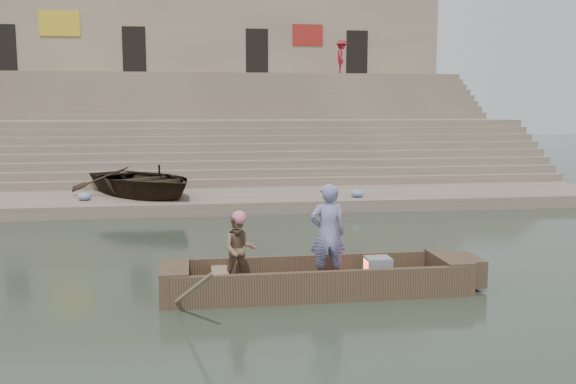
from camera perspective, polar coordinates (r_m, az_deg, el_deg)
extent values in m
plane|color=#242F23|center=(13.97, -13.40, -6.57)|extent=(120.00, 120.00, 0.00)
cube|color=gray|center=(21.76, -11.66, -0.90)|extent=(32.00, 4.00, 0.40)
cube|color=gray|center=(29.09, -10.93, 3.62)|extent=(32.00, 3.00, 2.80)
cube|color=gray|center=(36.02, -10.52, 6.29)|extent=(32.00, 3.00, 5.20)
cube|color=gray|center=(23.97, -11.38, 0.24)|extent=(32.00, 0.50, 0.70)
cube|color=gray|center=(24.44, -11.33, 0.74)|extent=(32.00, 0.50, 1.00)
cube|color=gray|center=(24.92, -11.29, 1.22)|extent=(32.00, 0.50, 1.30)
cube|color=gray|center=(25.40, -11.24, 1.68)|extent=(32.00, 0.50, 1.60)
cube|color=gray|center=(25.89, -11.20, 2.13)|extent=(32.00, 0.50, 1.90)
cube|color=gray|center=(26.37, -11.16, 2.55)|extent=(32.00, 0.50, 2.20)
cube|color=gray|center=(26.86, -11.12, 2.97)|extent=(32.00, 0.50, 2.50)
cube|color=gray|center=(27.34, -11.08, 3.36)|extent=(32.00, 0.50, 2.80)
cube|color=gray|center=(30.82, -10.81, 4.12)|extent=(32.00, 0.50, 3.10)
cube|color=gray|center=(31.31, -10.78, 4.45)|extent=(32.00, 0.50, 3.40)
cube|color=gray|center=(31.80, -10.75, 4.77)|extent=(32.00, 0.50, 3.70)
cube|color=gray|center=(32.30, -10.72, 5.08)|extent=(32.00, 0.50, 4.00)
cube|color=gray|center=(32.79, -10.70, 5.38)|extent=(32.00, 0.50, 4.30)
cube|color=gray|center=(33.28, -10.67, 5.67)|extent=(32.00, 0.50, 4.60)
cube|color=gray|center=(33.78, -10.65, 5.95)|extent=(32.00, 0.50, 4.90)
cube|color=gray|center=(34.27, -10.62, 6.23)|extent=(32.00, 0.50, 5.20)
cube|color=tan|center=(40.07, -10.43, 10.71)|extent=(32.00, 5.00, 11.20)
cube|color=black|center=(39.05, -24.20, 11.73)|extent=(1.30, 0.18, 2.60)
cube|color=black|center=(37.82, -13.69, 12.33)|extent=(1.30, 0.18, 2.60)
cube|color=black|center=(37.87, -2.83, 12.53)|extent=(1.30, 0.18, 2.60)
cube|color=black|center=(38.92, 6.21, 12.36)|extent=(1.30, 0.18, 2.60)
cube|color=gold|center=(38.44, -19.90, 14.12)|extent=(2.20, 0.10, 1.40)
cube|color=maroon|center=(38.31, 1.78, 13.98)|extent=(1.80, 0.10, 1.20)
cube|color=brown|center=(11.75, 2.55, -8.52)|extent=(5.00, 1.30, 0.22)
cube|color=brown|center=(11.12, 3.17, -8.55)|extent=(5.20, 0.12, 0.56)
cube|color=brown|center=(12.29, 2.00, -6.96)|extent=(5.20, 0.12, 0.56)
cube|color=brown|center=(11.50, -10.14, -8.01)|extent=(0.50, 1.30, 0.60)
cube|color=brown|center=(12.43, 14.26, -6.94)|extent=(0.50, 1.30, 0.60)
cube|color=brown|center=(12.58, 15.95, -6.73)|extent=(0.35, 0.90, 0.50)
cube|color=#937A5B|center=(11.48, -6.12, -7.45)|extent=(0.30, 1.20, 0.08)
cylinder|color=#937A5B|center=(10.63, -9.45, -9.30)|extent=(1.03, 2.10, 1.36)
sphere|color=pink|center=(11.25, -4.43, -2.33)|extent=(0.26, 0.26, 0.26)
imported|color=navy|center=(11.42, 3.59, -3.76)|extent=(0.66, 0.44, 1.81)
imported|color=#297B55|center=(11.36, -4.40, -5.20)|extent=(0.64, 0.51, 1.28)
cube|color=gray|center=(11.94, 8.10, -6.78)|extent=(0.46, 0.42, 0.40)
cube|color=#E5593F|center=(11.88, 7.13, -6.83)|extent=(0.04, 0.34, 0.32)
imported|color=#2D2116|center=(21.90, -12.94, 1.01)|extent=(5.82, 6.15, 1.04)
imported|color=maroon|center=(36.16, 4.86, 12.03)|extent=(0.93, 1.34, 1.90)
ellipsoid|color=#3F5999|center=(21.38, -17.88, -0.37)|extent=(0.44, 0.44, 0.26)
ellipsoid|color=#3F5999|center=(21.20, 6.28, -0.11)|extent=(0.44, 0.44, 0.26)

